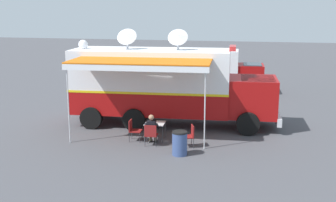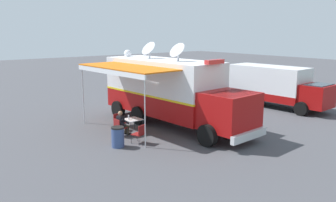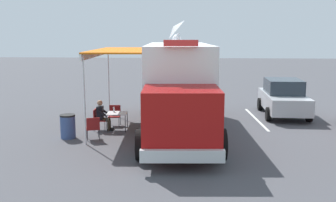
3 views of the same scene
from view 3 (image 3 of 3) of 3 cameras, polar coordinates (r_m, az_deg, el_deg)
The scene contains 11 objects.
ground_plane at distance 16.55m, azimuth 1.47°, elevation -3.80°, with size 100.00×100.00×0.00m, color #47474C.
lot_stripe at distance 18.51m, azimuth 12.87°, elevation -2.58°, with size 0.12×4.80×0.01m, color silver.
command_truck at distance 15.46m, azimuth 1.43°, elevation 2.58°, with size 5.36×9.63×4.53m.
folding_table at distance 15.93m, azimuth -7.52°, elevation -1.94°, with size 0.85×0.85×0.73m.
water_bottle at distance 16.03m, azimuth -7.99°, elevation -1.28°, with size 0.07×0.07×0.22m.
folding_chair_at_table at distance 16.10m, azimuth -10.33°, elevation -2.46°, with size 0.51×0.51×0.87m.
folding_chair_beside_table at distance 16.83m, azimuth -7.88°, elevation -1.87°, with size 0.51×0.51×0.87m.
folding_chair_spare_by_truck at distance 14.63m, azimuth -11.02°, elevation -3.72°, with size 0.61×0.61×0.87m.
seated_responder at distance 16.04m, azimuth -9.68°, elevation -1.99°, with size 0.68×0.58×1.25m.
trash_bin at distance 15.12m, azimuth -14.58°, elevation -3.64°, with size 0.57×0.57×0.91m.
car_behind_truck at distance 19.51m, azimuth 16.67°, elevation 0.50°, with size 2.07×4.23×1.76m.
Camera 3 is at (-0.73, 16.07, 3.87)m, focal length 41.25 mm.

